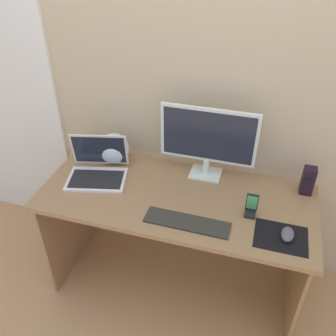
# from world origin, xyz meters

# --- Properties ---
(ground_plane) EXTENTS (8.00, 8.00, 0.00)m
(ground_plane) POSITION_xyz_m (0.00, 0.00, 0.00)
(ground_plane) COLOR tan
(wall_back) EXTENTS (6.00, 0.04, 2.50)m
(wall_back) POSITION_xyz_m (0.00, 0.41, 1.25)
(wall_back) COLOR #C3AD8E
(wall_back) RESTS_ON ground_plane
(door_left) EXTENTS (0.82, 0.02, 2.02)m
(door_left) POSITION_xyz_m (-1.31, 0.37, 1.01)
(door_left) COLOR white
(door_left) RESTS_ON ground_plane
(desk) EXTENTS (1.50, 0.64, 0.74)m
(desk) POSITION_xyz_m (0.00, 0.00, 0.59)
(desk) COLOR #8F6B47
(desk) RESTS_ON ground_plane
(monitor) EXTENTS (0.54, 0.14, 0.43)m
(monitor) POSITION_xyz_m (0.12, 0.23, 0.98)
(monitor) COLOR silver
(monitor) RESTS_ON desk
(speaker_right) EXTENTS (0.07, 0.07, 0.16)m
(speaker_right) POSITION_xyz_m (0.68, 0.23, 0.82)
(speaker_right) COLOR black
(speaker_right) RESTS_ON desk
(laptop) EXTENTS (0.38, 0.34, 0.23)m
(laptop) POSITION_xyz_m (-0.48, 0.05, 0.78)
(laptop) COLOR silver
(laptop) RESTS_ON desk
(fishbowl) EXTENTS (0.19, 0.19, 0.19)m
(fishbowl) POSITION_xyz_m (-0.45, 0.22, 0.83)
(fishbowl) COLOR silver
(fishbowl) RESTS_ON desk
(keyboard_external) EXTENTS (0.43, 0.12, 0.01)m
(keyboard_external) POSITION_xyz_m (0.11, -0.19, 0.74)
(keyboard_external) COLOR #2C2B25
(keyboard_external) RESTS_ON desk
(mousepad) EXTENTS (0.25, 0.20, 0.00)m
(mousepad) POSITION_xyz_m (0.56, -0.16, 0.74)
(mousepad) COLOR black
(mousepad) RESTS_ON desk
(mouse) EXTENTS (0.07, 0.10, 0.04)m
(mouse) POSITION_xyz_m (0.59, -0.15, 0.76)
(mouse) COLOR #4D4E57
(mouse) RESTS_ON mousepad
(phone_in_dock) EXTENTS (0.06, 0.06, 0.14)m
(phone_in_dock) POSITION_xyz_m (0.40, -0.04, 0.78)
(phone_in_dock) COLOR black
(phone_in_dock) RESTS_ON desk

